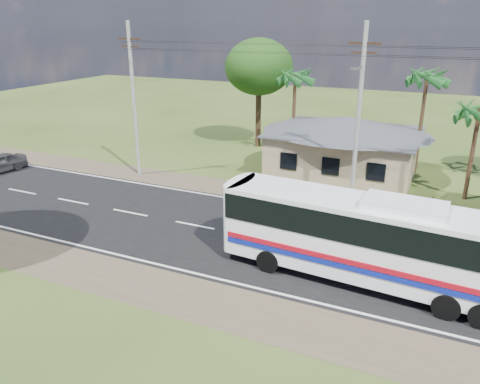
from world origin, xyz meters
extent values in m
plane|color=#294017|center=(0.00, 0.00, 0.00)|extent=(120.00, 120.00, 0.00)
cube|color=black|center=(0.00, 0.00, 0.01)|extent=(120.00, 10.00, 0.02)
cube|color=brown|center=(0.00, 6.50, 0.01)|extent=(120.00, 3.00, 0.01)
cube|color=brown|center=(0.00, -6.50, 0.01)|extent=(120.00, 3.00, 0.01)
cube|color=silver|center=(0.00, 4.70, 0.03)|extent=(120.00, 0.15, 0.01)
cube|color=silver|center=(0.00, -4.70, 0.03)|extent=(120.00, 0.15, 0.01)
cube|color=silver|center=(0.00, 0.00, 0.03)|extent=(120.00, 0.15, 0.01)
cube|color=tan|center=(1.00, 13.00, 1.60)|extent=(10.00, 8.00, 3.20)
cube|color=#4C4F54|center=(1.00, 13.00, 3.25)|extent=(10.60, 8.60, 0.10)
pyramid|color=#4C4F54|center=(1.00, 13.00, 4.40)|extent=(12.40, 10.00, 1.20)
cube|color=black|center=(-2.00, 8.98, 1.70)|extent=(1.20, 0.08, 1.20)
cube|color=black|center=(1.00, 8.98, 1.70)|extent=(1.20, 0.08, 1.20)
cube|color=black|center=(4.00, 8.98, 1.70)|extent=(1.20, 0.08, 1.20)
cylinder|color=#9E9E99|center=(-13.00, 6.50, 5.50)|extent=(0.26, 0.26, 11.00)
cube|color=#362213|center=(-13.00, 6.50, 9.80)|extent=(1.80, 0.12, 0.12)
cube|color=#362213|center=(-13.00, 6.50, 9.30)|extent=(1.40, 0.10, 0.10)
cylinder|color=#9E9E99|center=(3.00, 6.50, 5.50)|extent=(0.26, 0.26, 11.00)
cube|color=#362213|center=(3.00, 6.50, 9.80)|extent=(1.80, 0.12, 0.12)
cube|color=#362213|center=(3.00, 6.50, 9.30)|extent=(1.40, 0.10, 0.10)
cylinder|color=gray|center=(3.00, 5.50, 8.60)|extent=(0.08, 2.00, 0.08)
cube|color=gray|center=(3.00, 4.50, 8.60)|extent=(0.50, 0.18, 0.12)
cylinder|color=black|center=(-5.00, 6.50, 9.60)|extent=(16.00, 0.02, 0.02)
cylinder|color=#47301E|center=(9.50, 11.00, 3.00)|extent=(0.28, 0.28, 6.00)
cylinder|color=#47301E|center=(6.00, 15.50, 3.75)|extent=(0.28, 0.28, 7.50)
cylinder|color=#47301E|center=(-4.00, 16.00, 3.50)|extent=(0.28, 0.28, 7.00)
cylinder|color=#47301E|center=(-8.00, 18.00, 2.97)|extent=(0.50, 0.50, 5.95)
ellipsoid|color=#133B10|center=(-8.00, 18.00, 7.15)|extent=(6.00, 6.00, 4.92)
cube|color=white|center=(5.63, -2.16, 2.13)|extent=(13.28, 3.67, 3.28)
cube|color=black|center=(5.63, -2.16, 2.95)|extent=(13.34, 3.74, 1.20)
cube|color=black|center=(-0.91, -1.69, 2.57)|extent=(0.31, 2.52, 1.97)
cube|color=#A40A18|center=(5.53, -3.54, 1.53)|extent=(12.87, 0.97, 0.24)
cube|color=navy|center=(5.53, -3.54, 1.26)|extent=(12.87, 0.97, 0.24)
cube|color=white|center=(6.72, -2.24, 3.93)|extent=(3.40, 1.98, 0.33)
cylinder|color=black|center=(1.18, -3.10, 0.55)|extent=(1.12, 0.46, 1.09)
cylinder|color=black|center=(1.36, -0.59, 0.55)|extent=(1.12, 0.46, 1.09)
cylinder|color=black|center=(8.81, -3.65, 0.55)|extent=(1.12, 0.46, 1.09)
cylinder|color=black|center=(8.99, -1.14, 0.55)|extent=(1.12, 0.46, 1.09)
imported|color=black|center=(7.19, 7.78, 0.44)|extent=(1.71, 0.66, 0.89)
camera|label=1|loc=(7.90, -21.10, 11.03)|focal=35.00mm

